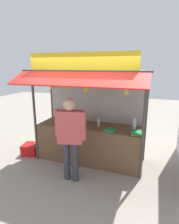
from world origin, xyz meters
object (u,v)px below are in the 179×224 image
Objects in this scene: magazine_stack_center at (63,123)px; plastic_crate at (31,149)px; banana_bunch_inner_right at (52,86)px; water_bottle_front_left at (99,122)px; water_bottle_far_left at (134,125)px; banana_bunch_leftmost at (126,90)px; banana_bunch_inner_left at (67,87)px; magazine_stack_far_right at (137,133)px; vendor_person at (70,132)px; magazine_stack_back_right at (109,131)px; water_bottle_back_left at (84,118)px; banana_bunch_rightmost at (86,88)px.

plastic_crate is at bearing -169.63° from magazine_stack_center.
water_bottle_front_left is at bearing 31.13° from banana_bunch_inner_right.
water_bottle_far_left is at bearing -1.35° from water_bottle_front_left.
banana_bunch_inner_right is at bearing -90.96° from magazine_stack_center.
banana_bunch_leftmost is at bearing -37.65° from water_bottle_front_left.
banana_bunch_inner_left is at bearing -11.31° from plastic_crate.
magazine_stack_far_right is 0.17× the size of vendor_person.
water_bottle_far_left is 0.92× the size of magazine_stack_back_right.
vendor_person is at bearing -156.44° from banana_bunch_leftmost.
banana_bunch_leftmost reaches higher than water_bottle_back_left.
magazine_stack_back_right is 1.33m from banana_bunch_inner_left.
plastic_crate is (-1.70, 0.26, -1.75)m from banana_bunch_rightmost.
magazine_stack_center is 1.84m from magazine_stack_far_right.
water_bottle_back_left is 0.54m from magazine_stack_center.
banana_bunch_inner_right is at bearing 179.92° from banana_bunch_inner_left.
banana_bunch_inner_left is 0.16× the size of vendor_person.
magazine_stack_back_right is 0.59m from magazine_stack_far_right.
vendor_person is (-0.17, -0.44, -0.84)m from banana_bunch_rightmost.
magazine_stack_back_right is at bearing -146.94° from vendor_person.
water_bottle_front_left is 0.85m from water_bottle_far_left.
banana_bunch_leftmost is at bearing -27.50° from water_bottle_back_left.
magazine_stack_far_right is (0.59, 0.02, 0.01)m from magazine_stack_back_right.
banana_bunch_rightmost and banana_bunch_leftmost have the same top height.
water_bottle_far_left is 0.98× the size of banana_bunch_inner_left.
banana_bunch_inner_right is at bearing 179.94° from banana_bunch_leftmost.
banana_bunch_inner_left is at bearing -134.33° from water_bottle_front_left.
magazine_stack_center is 0.94× the size of banana_bunch_inner_right.
water_bottle_far_left is 2.03m from banana_bunch_inner_right.
water_bottle_front_left is 0.75× the size of magazine_stack_back_right.
banana_bunch_leftmost is at bearing -0.05° from banana_bunch_inner_left.
banana_bunch_rightmost and banana_bunch_inner_right have the same top height.
banana_bunch_inner_left reaches higher than water_bottle_back_left.
magazine_stack_far_right is 1.42m from vendor_person.
water_bottle_far_left is 1.49m from vendor_person.
banana_bunch_inner_right reaches higher than vendor_person.
water_bottle_front_left is at bearing 7.83° from magazine_stack_center.
water_bottle_far_left is 0.70× the size of plastic_crate.
magazine_stack_far_right reaches higher than plastic_crate.
plastic_crate is at bearing 171.40° from banana_bunch_rightmost.
water_bottle_front_left is 0.78× the size of banana_bunch_inner_right.
water_bottle_back_left is at bearing 152.50° from banana_bunch_leftmost.
plastic_crate is at bearing 174.19° from banana_bunch_leftmost.
banana_bunch_inner_right is at bearing -15.68° from plastic_crate.
banana_bunch_inner_left is at bearing -49.38° from magazine_stack_center.
water_bottle_far_left is at bearing -2.30° from water_bottle_back_left.
banana_bunch_rightmost reaches higher than vendor_person.
banana_bunch_rightmost is 1.09× the size of banana_bunch_inner_left.
water_bottle_front_left is 1.04m from banana_bunch_rightmost.
banana_bunch_inner_left is 2.19m from plastic_crate.
magazine_stack_center reaches higher than plastic_crate.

